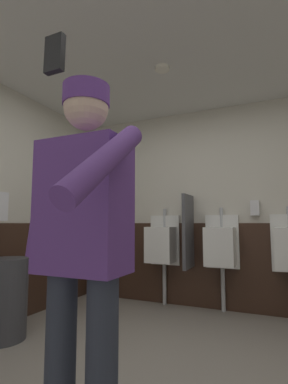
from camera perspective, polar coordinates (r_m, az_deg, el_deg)
The scene contains 11 objects.
wall_back at distance 3.87m, azimuth 13.24°, elevation -2.65°, with size 4.39×0.12×2.55m, color beige.
wainscot_band_back at distance 3.82m, azimuth 13.31°, elevation -13.87°, with size 3.79×0.03×1.05m, color #382319.
ceiling_slab at distance 2.48m, azimuth 2.07°, elevation 31.67°, with size 4.39×4.43×0.04m, color silver.
downlight_far at distance 3.04m, azimuth 3.61°, elevation 23.09°, with size 0.14×0.14×0.03m, color white.
urinal_left at distance 3.82m, azimuth 3.53°, elevation -10.20°, with size 0.40×0.34×1.24m.
urinal_middle at distance 3.63m, azimuth 14.86°, elevation -10.23°, with size 0.40×0.34×1.24m.
privacy_divider_panel at distance 3.63m, azimuth 8.70°, elevation -7.63°, with size 0.04×0.40×0.90m, color #4C4C51.
person at distance 1.36m, azimuth -12.08°, elevation -8.10°, with size 0.63×0.60×1.71m.
cell_phone at distance 0.94m, azimuth -17.18°, elevation 24.52°, with size 0.06×0.02×0.11m, color black.
trash_bin at distance 3.09m, azimuth -25.72°, elevation -18.40°, with size 0.39×0.39×0.72m, color #38383D.
soap_dispenser at distance 3.70m, azimuth 20.99°, elevation -2.96°, with size 0.10×0.07×0.18m, color silver.
Camera 1 is at (0.73, -1.81, 1.05)m, focal length 27.08 mm.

